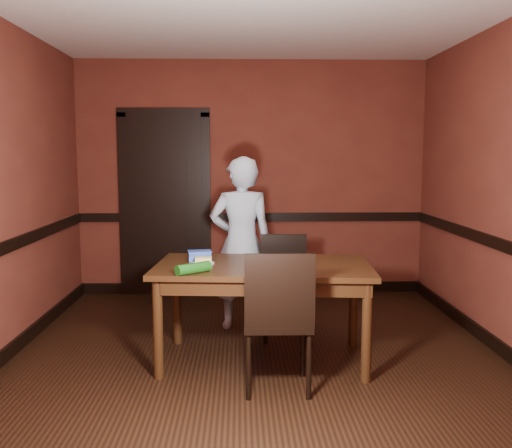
{
  "coord_description": "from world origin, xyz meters",
  "views": [
    {
      "loc": [
        -0.13,
        -4.37,
        1.63
      ],
      "look_at": [
        0.0,
        0.35,
        1.05
      ],
      "focal_mm": 40.0,
      "sensor_mm": 36.0,
      "label": 1
    }
  ],
  "objects": [
    {
      "name": "dado_back",
      "position": [
        0.0,
        2.23,
        0.9
      ],
      "size": [
        4.0,
        0.03,
        0.1
      ],
      "primitive_type": "cube",
      "color": "black",
      "rests_on": "ground"
    },
    {
      "name": "sauce_jar",
      "position": [
        0.37,
        -0.18,
        0.82
      ],
      "size": [
        0.07,
        0.07,
        0.08
      ],
      "rotation": [
        0.0,
        0.0,
        0.36
      ],
      "color": "#508638",
      "rests_on": "dining_table"
    },
    {
      "name": "cheese_saucer",
      "position": [
        -0.42,
        0.01,
        0.8
      ],
      "size": [
        0.17,
        0.17,
        0.05
      ],
      "rotation": [
        0.0,
        0.0,
        0.11
      ],
      "color": "silver",
      "rests_on": "dining_table"
    },
    {
      "name": "ceiling",
      "position": [
        0.0,
        0.0,
        2.7
      ],
      "size": [
        4.0,
        4.5,
        0.01
      ],
      "primitive_type": "cube",
      "color": "silver",
      "rests_on": "ground"
    },
    {
      "name": "sandwich_plate",
      "position": [
        0.04,
        -0.12,
        0.8
      ],
      "size": [
        0.26,
        0.26,
        0.07
      ],
      "rotation": [
        0.0,
        0.0,
        -0.25
      ],
      "color": "silver",
      "rests_on": "dining_table"
    },
    {
      "name": "wall_back",
      "position": [
        0.0,
        2.25,
        1.35
      ],
      "size": [
        4.0,
        0.02,
        2.7
      ],
      "primitive_type": "cube",
      "color": "#5F271C",
      "rests_on": "ground"
    },
    {
      "name": "person",
      "position": [
        -0.12,
        0.89,
        0.8
      ],
      "size": [
        0.62,
        0.44,
        1.61
      ],
      "primitive_type": "imported",
      "rotation": [
        0.0,
        0.0,
        3.24
      ],
      "color": "#A8C0D6",
      "rests_on": "floor"
    },
    {
      "name": "floor",
      "position": [
        0.0,
        0.0,
        0.0
      ],
      "size": [
        4.0,
        4.5,
        0.01
      ],
      "primitive_type": "cube",
      "color": "black",
      "rests_on": "ground"
    },
    {
      "name": "chair_far",
      "position": [
        0.26,
        0.57,
        0.45
      ],
      "size": [
        0.42,
        0.42,
        0.9
      ],
      "primitive_type": null,
      "rotation": [
        0.0,
        0.0,
        0.0
      ],
      "color": "black",
      "rests_on": "floor"
    },
    {
      "name": "chair_near",
      "position": [
        0.12,
        -0.54,
        0.5
      ],
      "size": [
        0.47,
        0.47,
        0.99
      ],
      "primitive_type": null,
      "rotation": [
        0.0,
        0.0,
        3.13
      ],
      "color": "black",
      "rests_on": "floor"
    },
    {
      "name": "dining_table",
      "position": [
        0.05,
        -0.02,
        0.39
      ],
      "size": [
        1.73,
        1.06,
        0.78
      ],
      "primitive_type": "cube",
      "rotation": [
        0.0,
        0.0,
        -0.07
      ],
      "color": "black",
      "rests_on": "floor"
    },
    {
      "name": "food_tub",
      "position": [
        -0.46,
        0.16,
        0.82
      ],
      "size": [
        0.2,
        0.15,
        0.08
      ],
      "rotation": [
        0.0,
        0.0,
        0.16
      ],
      "color": "blue",
      "rests_on": "dining_table"
    },
    {
      "name": "baseboard_left",
      "position": [
        -1.99,
        0.0,
        0.06
      ],
      "size": [
        0.03,
        4.5,
        0.12
      ],
      "primitive_type": "cube",
      "color": "black",
      "rests_on": "ground"
    },
    {
      "name": "baseboard_back",
      "position": [
        0.0,
        2.23,
        0.06
      ],
      "size": [
        4.0,
        0.03,
        0.12
      ],
      "primitive_type": "cube",
      "color": "black",
      "rests_on": "ground"
    },
    {
      "name": "door",
      "position": [
        -1.0,
        2.22,
        1.09
      ],
      "size": [
        1.05,
        0.07,
        2.2
      ],
      "color": "black",
      "rests_on": "ground"
    },
    {
      "name": "wrapped_veg",
      "position": [
        -0.47,
        -0.35,
        0.82
      ],
      "size": [
        0.26,
        0.23,
        0.08
      ],
      "primitive_type": "cylinder",
      "rotation": [
        0.0,
        1.57,
        0.68
      ],
      "color": "#154A12",
      "rests_on": "dining_table"
    },
    {
      "name": "dado_right",
      "position": [
        1.99,
        0.0,
        0.9
      ],
      "size": [
        0.03,
        4.5,
        0.1
      ],
      "primitive_type": "cube",
      "color": "black",
      "rests_on": "ground"
    },
    {
      "name": "baseboard_right",
      "position": [
        1.99,
        0.0,
        0.06
      ],
      "size": [
        0.03,
        4.5,
        0.12
      ],
      "primitive_type": "cube",
      "color": "black",
      "rests_on": "ground"
    },
    {
      "name": "wall_front",
      "position": [
        0.0,
        -2.25,
        1.35
      ],
      "size": [
        4.0,
        0.02,
        2.7
      ],
      "primitive_type": "cube",
      "color": "#5F271C",
      "rests_on": "ground"
    }
  ]
}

